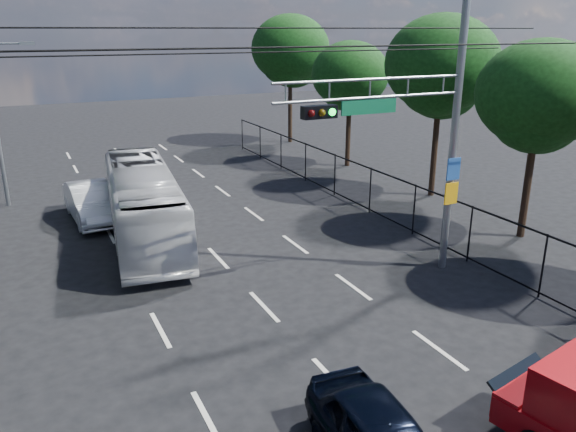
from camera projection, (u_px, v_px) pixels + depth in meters
lane_markings at (201, 239)px, 21.23m from camera, size 6.12×38.00×0.01m
signal_mast at (425, 112)px, 16.63m from camera, size 6.43×0.39×9.50m
utility_wires at (247, 43)px, 14.53m from camera, size 22.00×5.04×0.74m
fence_right at (396, 201)px, 22.49m from camera, size 0.06×34.03×2.00m
tree_right_b at (539, 103)px, 20.02m from camera, size 4.50×4.50×7.31m
tree_right_c at (441, 72)px, 25.18m from camera, size 5.10×5.10×8.29m
tree_right_d at (350, 80)px, 31.26m from camera, size 4.32×4.32×7.02m
tree_right_e at (290, 55)px, 37.83m from camera, size 5.28×5.28×8.58m
white_bus at (143, 203)px, 21.02m from camera, size 3.46×10.05×2.74m
white_van at (92, 202)px, 23.21m from camera, size 1.89×4.73×1.53m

